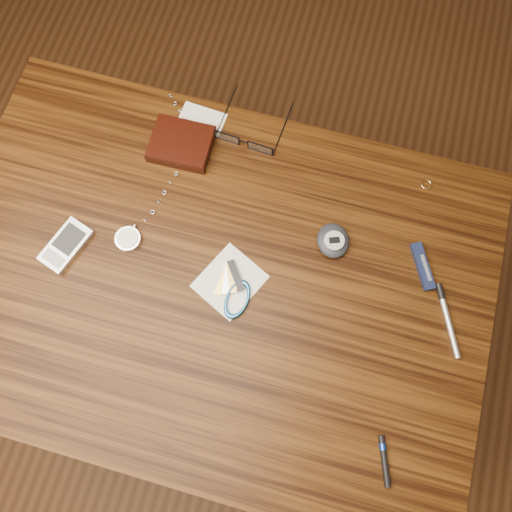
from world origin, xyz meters
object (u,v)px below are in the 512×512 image
(wallet_and_card, at_px, (182,143))
(silver_pen, at_px, (446,314))
(eyeglasses, at_px, (245,140))
(pocket_knife, at_px, (423,266))
(pedometer, at_px, (333,241))
(pda_phone, at_px, (66,245))
(notepad_keys, at_px, (234,290))
(pocket_watch, at_px, (131,233))
(desk, at_px, (217,290))

(wallet_and_card, bearing_deg, silver_pen, -19.27)
(eyeglasses, xyz_separation_m, silver_pen, (0.43, -0.23, -0.01))
(pocket_knife, height_order, silver_pen, pocket_knife)
(pedometer, bearing_deg, pocket_knife, -0.76)
(eyeglasses, distance_m, silver_pen, 0.49)
(pda_phone, xyz_separation_m, notepad_keys, (0.32, 0.00, -0.00))
(wallet_and_card, xyz_separation_m, pocket_watch, (-0.03, -0.20, -0.01))
(desk, xyz_separation_m, pda_phone, (-0.27, -0.01, 0.11))
(notepad_keys, bearing_deg, pedometer, 42.06)
(silver_pen, bearing_deg, pocket_watch, -179.44)
(pda_phone, relative_size, notepad_keys, 0.78)
(pocket_watch, height_order, pocket_knife, same)
(pda_phone, bearing_deg, wallet_and_card, 60.67)
(desk, height_order, wallet_and_card, wallet_and_card)
(pda_phone, bearing_deg, pedometer, 16.37)
(pedometer, relative_size, notepad_keys, 0.59)
(pedometer, xyz_separation_m, pocket_knife, (0.17, -0.00, -0.01))
(pocket_knife, bearing_deg, desk, -161.40)
(desk, height_order, silver_pen, silver_pen)
(pocket_watch, relative_size, notepad_keys, 2.40)
(notepad_keys, bearing_deg, pocket_knife, 22.70)
(notepad_keys, bearing_deg, eyeglasses, 101.83)
(notepad_keys, bearing_deg, desk, 165.24)
(desk, bearing_deg, pocket_watch, 166.50)
(pda_phone, distance_m, pocket_knife, 0.65)
(desk, height_order, notepad_keys, notepad_keys)
(notepad_keys, distance_m, pocket_knife, 0.34)
(desk, distance_m, notepad_keys, 0.12)
(desk, bearing_deg, pda_phone, -177.13)
(pocket_knife, distance_m, silver_pen, 0.09)
(desk, height_order, pda_phone, pda_phone)
(eyeglasses, relative_size, pedometer, 1.62)
(notepad_keys, xyz_separation_m, silver_pen, (0.37, 0.06, 0.00))
(silver_pen, bearing_deg, eyeglasses, 151.86)
(wallet_and_card, height_order, notepad_keys, wallet_and_card)
(wallet_and_card, relative_size, silver_pen, 1.19)
(pocket_watch, bearing_deg, wallet_and_card, 80.03)
(pocket_knife, bearing_deg, wallet_and_card, 166.68)
(notepad_keys, bearing_deg, pocket_watch, 166.24)
(pocket_knife, relative_size, silver_pen, 0.70)
(wallet_and_card, bearing_deg, pedometer, -19.38)
(notepad_keys, xyz_separation_m, pocket_knife, (0.32, 0.13, 0.00))
(pda_phone, xyz_separation_m, pedometer, (0.47, 0.14, 0.00))
(eyeglasses, bearing_deg, pda_phone, -131.40)
(pedometer, bearing_deg, pocket_watch, -167.00)
(eyeglasses, xyz_separation_m, notepad_keys, (0.06, -0.29, -0.01))
(pocket_watch, xyz_separation_m, silver_pen, (0.58, 0.01, -0.00))
(pocket_watch, relative_size, silver_pen, 2.69)
(pda_phone, distance_m, notepad_keys, 0.32)
(notepad_keys, relative_size, pocket_knife, 1.60)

